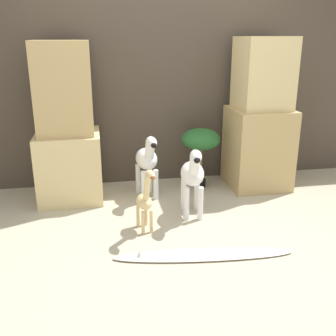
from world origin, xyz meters
name	(u,v)px	position (x,y,z in m)	size (l,w,h in m)	color
ground_plane	(189,235)	(0.00, 0.00, 0.00)	(14.00, 14.00, 0.00)	#B2A88E
wall_back	(161,82)	(0.00, 1.43, 1.10)	(6.40, 0.08, 2.20)	#473D33
rock_pillar_left	(67,131)	(-1.00, 1.01, 0.70)	(0.62, 0.61, 1.54)	#DBC184
rock_pillar_right	(260,121)	(1.00, 1.01, 0.72)	(0.62, 0.61, 1.58)	tan
zebra_right	(193,175)	(0.11, 0.37, 0.39)	(0.25, 0.49, 0.68)	white
zebra_left	(147,160)	(-0.23, 0.90, 0.39)	(0.25, 0.49, 0.68)	white
giraffe_figurine	(145,198)	(-0.35, 0.14, 0.30)	(0.16, 0.37, 0.59)	#E0C184
potted_palm_front	(201,141)	(0.37, 1.07, 0.52)	(0.41, 0.41, 0.65)	black
surfboard	(202,255)	(0.02, -0.34, 0.01)	(1.38, 0.34, 0.07)	silver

